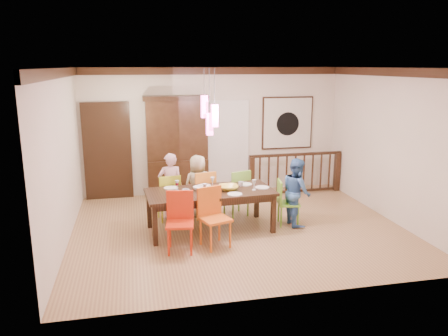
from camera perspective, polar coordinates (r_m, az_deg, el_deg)
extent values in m
plane|color=#986C49|center=(8.17, 1.89, -7.85)|extent=(6.00, 6.00, 0.00)
plane|color=white|center=(7.62, 2.06, 12.94)|extent=(6.00, 6.00, 0.00)
plane|color=beige|center=(10.17, -1.42, 4.83)|extent=(6.00, 0.00, 6.00)
plane|color=beige|center=(7.63, -20.46, 1.14)|extent=(0.00, 5.00, 5.00)
plane|color=beige|center=(8.96, 20.95, 2.80)|extent=(0.00, 5.00, 5.00)
cube|color=black|center=(10.04, -14.95, 1.95)|extent=(1.04, 0.07, 2.24)
cube|color=silver|center=(10.28, 0.55, 2.65)|extent=(0.97, 0.05, 2.22)
cube|color=black|center=(10.60, 8.26, 5.86)|extent=(1.25, 0.04, 1.25)
cube|color=silver|center=(10.58, 8.31, 5.84)|extent=(1.18, 0.02, 1.18)
cylinder|color=black|center=(10.57, 8.33, 5.72)|extent=(0.56, 0.01, 0.56)
cube|color=#F048A1|center=(7.59, -2.59, 8.02)|extent=(0.11, 0.11, 0.38)
cylinder|color=black|center=(7.57, -2.62, 11.19)|extent=(0.01, 0.01, 0.46)
cube|color=#F048A1|center=(7.54, -1.24, 6.85)|extent=(0.11, 0.11, 0.38)
cylinder|color=black|center=(7.50, -1.26, 10.61)|extent=(0.01, 0.01, 0.61)
cube|color=#F048A1|center=(7.59, -1.90, 5.75)|extent=(0.11, 0.11, 0.38)
cylinder|color=black|center=(7.54, -1.94, 10.05)|extent=(0.01, 0.01, 0.76)
cube|color=black|center=(7.85, -1.83, -3.15)|extent=(2.33, 1.18, 0.05)
cube|color=black|center=(8.27, -9.59, -5.20)|extent=(0.09, 0.09, 0.70)
cube|color=black|center=(8.60, 4.61, -4.33)|extent=(0.09, 0.09, 0.70)
cube|color=black|center=(7.45, -9.28, -7.29)|extent=(0.09, 0.09, 0.70)
cube|color=black|center=(7.81, 6.43, -6.21)|extent=(0.09, 0.09, 0.70)
cube|color=black|center=(8.30, -2.39, -2.78)|extent=(2.07, 0.18, 0.10)
cube|color=black|center=(7.44, -1.21, -4.68)|extent=(2.07, 0.18, 0.10)
cube|color=#AEBB24|center=(8.54, -7.29, -3.86)|extent=(0.47, 0.47, 0.04)
cube|color=#AEBB24|center=(8.47, -7.34, -2.27)|extent=(0.41, 0.10, 0.45)
cylinder|color=#AEBB24|center=(8.44, -8.28, -5.71)|extent=(0.04, 0.04, 0.43)
cylinder|color=#AEBB24|center=(8.47, -6.02, -5.59)|extent=(0.04, 0.04, 0.43)
cylinder|color=#AEBB24|center=(8.76, -8.43, -5.01)|extent=(0.04, 0.04, 0.43)
cylinder|color=#AEBB24|center=(8.78, -6.25, -4.90)|extent=(0.04, 0.04, 0.43)
cube|color=orange|center=(8.62, -2.84, -3.47)|extent=(0.50, 0.50, 0.04)
cube|color=orange|center=(8.55, -2.86, -1.83)|extent=(0.43, 0.12, 0.47)
cylinder|color=orange|center=(8.51, -3.80, -5.39)|extent=(0.04, 0.04, 0.45)
cylinder|color=orange|center=(8.56, -1.48, -5.24)|extent=(0.04, 0.04, 0.45)
cylinder|color=orange|center=(8.84, -4.12, -4.68)|extent=(0.04, 0.04, 0.45)
cylinder|color=orange|center=(8.89, -1.89, -4.55)|extent=(0.04, 0.04, 0.45)
cube|color=#6DAA37|center=(8.72, 1.58, -3.30)|extent=(0.54, 0.54, 0.04)
cube|color=#6DAA37|center=(8.65, 1.59, -1.69)|extent=(0.42, 0.17, 0.47)
cylinder|color=#6DAA37|center=(8.59, 0.72, -5.19)|extent=(0.04, 0.04, 0.45)
cylinder|color=#6DAA37|center=(8.67, 2.96, -5.03)|extent=(0.04, 0.04, 0.45)
cylinder|color=#6DAA37|center=(8.91, 0.23, -4.50)|extent=(0.04, 0.04, 0.45)
cylinder|color=#6DAA37|center=(8.99, 2.39, -4.36)|extent=(0.04, 0.04, 0.45)
cube|color=red|center=(7.07, -5.78, -7.28)|extent=(0.50, 0.50, 0.04)
cube|color=red|center=(6.99, -5.83, -5.28)|extent=(0.44, 0.11, 0.48)
cylinder|color=red|center=(6.98, -7.03, -9.71)|extent=(0.04, 0.04, 0.46)
cylinder|color=red|center=(7.02, -4.11, -9.52)|extent=(0.04, 0.04, 0.46)
cylinder|color=red|center=(7.31, -7.28, -8.64)|extent=(0.04, 0.04, 0.46)
cylinder|color=red|center=(7.34, -4.50, -8.47)|extent=(0.04, 0.04, 0.46)
cube|color=#D25E18|center=(7.23, -1.16, -6.70)|extent=(0.56, 0.56, 0.04)
cube|color=#D25E18|center=(7.14, -1.17, -4.71)|extent=(0.44, 0.18, 0.49)
cylinder|color=#D25E18|center=(7.12, -2.31, -9.12)|extent=(0.04, 0.04, 0.47)
cylinder|color=#D25E18|center=(7.18, 0.55, -8.90)|extent=(0.04, 0.04, 0.47)
cylinder|color=#D25E18|center=(7.45, -2.78, -8.09)|extent=(0.04, 0.04, 0.47)
cylinder|color=#D25E18|center=(7.51, -0.05, -7.89)|extent=(0.04, 0.04, 0.47)
cube|color=#64A929|center=(8.31, 8.42, -4.59)|extent=(0.45, 0.45, 0.04)
cube|color=#64A929|center=(8.24, 8.47, -3.07)|extent=(0.10, 0.39, 0.42)
cylinder|color=#64A929|center=(8.19, 7.71, -6.41)|extent=(0.03, 0.03, 0.41)
cylinder|color=#64A929|center=(8.29, 9.77, -6.23)|extent=(0.03, 0.03, 0.41)
cylinder|color=#64A929|center=(8.46, 7.00, -5.72)|extent=(0.03, 0.03, 0.41)
cylinder|color=#64A929|center=(8.57, 9.00, -5.55)|extent=(0.03, 0.03, 0.41)
cube|color=black|center=(10.04, -6.04, -1.27)|extent=(1.35, 0.44, 0.87)
cube|color=black|center=(9.84, -6.21, 5.03)|extent=(1.35, 0.40, 1.35)
cube|color=black|center=(10.03, -6.32, 5.18)|extent=(1.16, 0.02, 1.16)
cube|color=black|center=(9.77, -6.31, 9.07)|extent=(1.45, 0.44, 0.10)
cube|color=black|center=(10.02, 3.56, -1.11)|extent=(0.12, 0.12, 0.92)
cube|color=black|center=(10.78, 14.58, -0.49)|extent=(0.12, 0.12, 0.92)
cube|color=black|center=(10.25, 9.37, 1.76)|extent=(2.26, 0.12, 0.06)
cube|color=black|center=(10.45, 9.19, -2.97)|extent=(2.14, 0.10, 0.05)
imported|color=#EAB2C2|center=(8.54, -7.01, -2.36)|extent=(0.50, 0.35, 1.31)
imported|color=beige|center=(8.71, -3.42, -2.27)|extent=(0.67, 0.52, 1.22)
imported|color=#3D6AAB|center=(8.28, 9.45, -3.07)|extent=(0.50, 0.64, 1.27)
imported|color=gold|center=(7.87, 0.60, -2.58)|extent=(0.36, 0.36, 0.09)
imported|color=white|center=(7.88, -3.30, -2.66)|extent=(0.22, 0.22, 0.07)
imported|color=silver|center=(7.59, -5.02, -3.14)|extent=(0.14, 0.14, 0.11)
imported|color=silver|center=(8.12, 2.21, -2.08)|extent=(0.12, 0.12, 0.09)
cylinder|color=white|center=(8.04, -6.94, -2.61)|extent=(0.26, 0.26, 0.01)
cylinder|color=white|center=(8.13, -2.61, -2.34)|extent=(0.26, 0.26, 0.01)
cylinder|color=white|center=(8.24, 2.78, -2.13)|extent=(0.26, 0.26, 0.01)
cylinder|color=white|center=(7.43, -6.38, -3.92)|extent=(0.26, 0.26, 0.01)
cylinder|color=white|center=(7.61, 1.41, -3.43)|extent=(0.26, 0.26, 0.01)
cylinder|color=white|center=(8.04, 5.01, -2.55)|extent=(0.26, 0.26, 0.01)
cube|color=#D83359|center=(7.46, -1.81, -3.78)|extent=(0.18, 0.14, 0.01)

